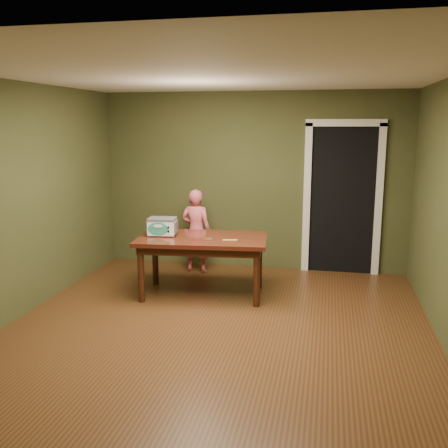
# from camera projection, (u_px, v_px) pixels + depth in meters

# --- Properties ---
(floor) EXTENTS (5.00, 5.00, 0.00)m
(floor) POSITION_uv_depth(u_px,v_px,m) (215.00, 332.00, 5.22)
(floor) COLOR #533617
(floor) RESTS_ON ground
(room_shell) EXTENTS (4.52, 5.02, 2.61)m
(room_shell) POSITION_uv_depth(u_px,v_px,m) (215.00, 169.00, 4.88)
(room_shell) COLOR #444726
(room_shell) RESTS_ON ground
(doorway) EXTENTS (1.10, 0.66, 2.25)m
(doorway) POSITION_uv_depth(u_px,v_px,m) (342.00, 198.00, 7.41)
(doorway) COLOR black
(doorway) RESTS_ON ground
(dining_table) EXTENTS (1.68, 1.05, 0.75)m
(dining_table) POSITION_uv_depth(u_px,v_px,m) (202.00, 245.00, 6.24)
(dining_table) COLOR #3C150D
(dining_table) RESTS_ON floor
(toy_oven) EXTENTS (0.39, 0.29, 0.23)m
(toy_oven) POSITION_uv_depth(u_px,v_px,m) (162.00, 226.00, 6.29)
(toy_oven) COLOR #4C4F54
(toy_oven) RESTS_ON dining_table
(baking_pan) EXTENTS (0.10, 0.10, 0.02)m
(baking_pan) POSITION_uv_depth(u_px,v_px,m) (209.00, 239.00, 6.04)
(baking_pan) COLOR silver
(baking_pan) RESTS_ON dining_table
(spatula) EXTENTS (0.18, 0.06, 0.01)m
(spatula) POSITION_uv_depth(u_px,v_px,m) (230.00, 240.00, 6.05)
(spatula) COLOR #D6D25D
(spatula) RESTS_ON dining_table
(child) EXTENTS (0.47, 0.33, 1.22)m
(child) POSITION_uv_depth(u_px,v_px,m) (196.00, 231.00, 7.24)
(child) COLOR #E05C6B
(child) RESTS_ON floor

